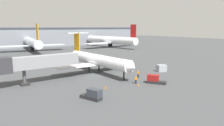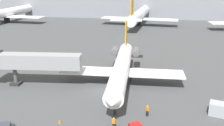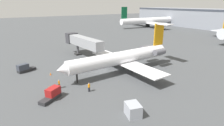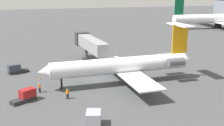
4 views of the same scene
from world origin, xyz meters
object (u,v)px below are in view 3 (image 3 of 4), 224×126
object	(u,v)px
regional_jet	(124,57)
baggage_tug_lead	(52,94)
cargo_container_uld	(133,110)
jet_bridge	(82,41)
baggage_tug_trailing	(25,68)
parked_airliner_west_end	(148,21)
ground_crew_marshaller	(89,87)
ground_crew_loader	(59,84)
traffic_cone_near	(49,87)
traffic_cone_mid	(51,74)

from	to	relation	value
regional_jet	baggage_tug_lead	xyz separation A→B (m)	(4.19, -17.77, -2.65)
cargo_container_uld	jet_bridge	bearing A→B (deg)	168.72
baggage_tug_lead	baggage_tug_trailing	bearing A→B (deg)	-173.64
baggage_tug_trailing	parked_airliner_west_end	distance (m)	95.40
parked_airliner_west_end	ground_crew_marshaller	bearing A→B (deg)	-49.09
baggage_tug_trailing	parked_airliner_west_end	bearing A→B (deg)	119.78
ground_crew_marshaller	ground_crew_loader	world-z (taller)	same
baggage_tug_trailing	ground_crew_loader	bearing A→B (deg)	17.54
jet_bridge	ground_crew_marshaller	bearing A→B (deg)	-20.80
baggage_tug_lead	traffic_cone_near	bearing A→B (deg)	172.32
jet_bridge	ground_crew_marshaller	xyz separation A→B (m)	(21.86, -8.30, -3.75)
traffic_cone_near	parked_airliner_west_end	size ratio (longest dim) A/B	0.01
traffic_cone_mid	parked_airliner_west_end	bearing A→B (deg)	123.98
baggage_tug_lead	baggage_tug_trailing	size ratio (longest dim) A/B	0.97
baggage_tug_lead	jet_bridge	bearing A→B (deg)	145.05
baggage_tug_lead	traffic_cone_mid	world-z (taller)	baggage_tug_lead
baggage_tug_lead	traffic_cone_near	xyz separation A→B (m)	(-4.16, 0.56, -0.56)
ground_crew_loader	traffic_cone_near	size ratio (longest dim) A/B	3.07
ground_crew_loader	jet_bridge	bearing A→B (deg)	144.82
cargo_container_uld	traffic_cone_mid	distance (m)	22.69
baggage_tug_trailing	traffic_cone_near	size ratio (longest dim) A/B	7.71
baggage_tug_lead	cargo_container_uld	distance (m)	13.76
baggage_tug_lead	traffic_cone_mid	bearing A→B (deg)	166.49
regional_jet	jet_bridge	xyz separation A→B (m)	(-16.81, -3.09, 1.12)
traffic_cone_near	cargo_container_uld	bearing A→B (deg)	27.07
ground_crew_marshaller	baggage_tug_trailing	world-z (taller)	baggage_tug_trailing
regional_jet	traffic_cone_mid	size ratio (longest dim) A/B	54.75
ground_crew_loader	cargo_container_uld	xyz separation A→B (m)	(14.39, 6.02, 0.08)
baggage_tug_lead	traffic_cone_mid	xyz separation A→B (m)	(-10.98, 2.64, -0.56)
jet_bridge	ground_crew_marshaller	distance (m)	23.68
regional_jet	baggage_tug_lead	world-z (taller)	regional_jet
ground_crew_marshaller	parked_airliner_west_end	world-z (taller)	parked_airliner_west_end
regional_jet	baggage_tug_lead	distance (m)	18.45
regional_jet	baggage_tug_trailing	bearing A→B (deg)	-121.91
traffic_cone_near	baggage_tug_trailing	bearing A→B (deg)	-168.96
cargo_container_uld	ground_crew_loader	bearing A→B (deg)	-157.30
baggage_tug_lead	parked_airliner_west_end	world-z (taller)	parked_airliner_west_end
jet_bridge	baggage_tug_trailing	distance (m)	17.55
jet_bridge	ground_crew_loader	distance (m)	21.85
ground_crew_loader	cargo_container_uld	distance (m)	15.60
baggage_tug_lead	baggage_tug_trailing	distance (m)	16.49
regional_jet	ground_crew_marshaller	distance (m)	12.73
ground_crew_marshaller	regional_jet	bearing A→B (deg)	113.87
baggage_tug_lead	traffic_cone_near	world-z (taller)	baggage_tug_lead
baggage_tug_trailing	parked_airliner_west_end	xyz separation A→B (m)	(-47.36, 82.74, 3.36)
jet_bridge	traffic_cone_mid	distance (m)	16.26
ground_crew_marshaller	traffic_cone_near	world-z (taller)	ground_crew_marshaller
ground_crew_loader	baggage_tug_lead	xyz separation A→B (m)	(3.41, -2.28, -0.02)
traffic_cone_near	parked_airliner_west_end	xyz separation A→B (m)	(-59.59, 80.36, 3.92)
baggage_tug_trailing	cargo_container_uld	xyz separation A→B (m)	(27.37, 10.12, 0.09)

